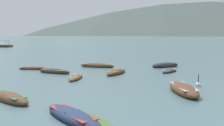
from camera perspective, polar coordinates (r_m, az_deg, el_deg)
The scene contains 15 objects.
ground_plane at distance 1506.99m, azimuth 1.02°, elevation 6.19°, with size 6000.00×6000.00×0.00m, color slate.
mountain_1 at distance 2216.75m, azimuth -15.59°, elevation 11.41°, with size 1175.91×1175.91×416.64m, color #56665B.
rowboat_1 at distance 33.42m, azimuth 11.88°, elevation -0.51°, with size 4.25×3.21×0.74m.
rowboat_3 at distance 18.91m, azimuth 15.76°, elevation -5.75°, with size 1.81×4.69×0.81m.
rowboat_4 at distance 31.88m, azimuth -17.52°, elevation -1.16°, with size 3.36×1.02×0.43m.
rowboat_5 at distance 32.67m, azimuth -3.37°, elevation -0.58°, with size 4.77×2.55×0.65m.
rowboat_6 at distance 27.07m, azimuth 0.96°, elevation -2.04°, with size 2.75×4.18×0.60m.
rowboat_7 at distance 12.81m, azimuth -8.92°, elevation -11.67°, with size 3.86×4.31×0.61m.
rowboat_8 at distance 17.44m, azimuth -22.07°, elevation -7.17°, with size 4.00×3.78×0.64m.
rowboat_9 at distance 28.93m, azimuth 12.81°, elevation -1.77°, with size 2.54×2.98×0.41m.
rowboat_11 at distance 28.33m, azimuth -12.84°, elevation -1.82°, with size 4.18×2.83×0.60m.
rowboat_12 at distance 24.12m, azimuth -8.17°, elevation -3.25°, with size 1.28×3.50×0.46m.
mooring_buoy at distance 21.74m, azimuth 18.83°, elevation -4.68°, with size 0.45×0.45×1.12m.
weed_patch_0 at distance 12.56m, azimuth -5.40°, elevation -12.92°, with size 3.56×1.65×0.14m, color #477033.
weed_patch_2 at distance 30.54m, azimuth -12.94°, elevation -1.60°, with size 1.28×1.47×0.14m, color #477033.
Camera 1 is at (-1.66, -6.98, 4.14)m, focal length 40.66 mm.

